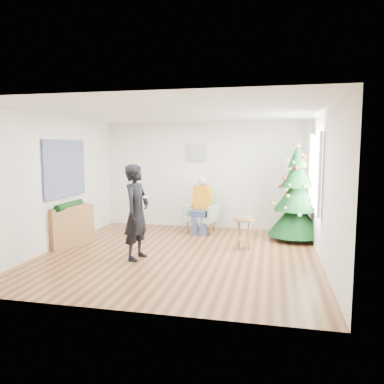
% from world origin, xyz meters
% --- Properties ---
extents(floor, '(5.00, 5.00, 0.00)m').
position_xyz_m(floor, '(0.00, 0.00, 0.00)').
color(floor, brown).
rests_on(floor, ground).
extents(ceiling, '(5.00, 5.00, 0.00)m').
position_xyz_m(ceiling, '(0.00, 0.00, 2.60)').
color(ceiling, white).
rests_on(ceiling, wall_back).
extents(wall_back, '(5.00, 0.00, 5.00)m').
position_xyz_m(wall_back, '(0.00, 2.50, 1.30)').
color(wall_back, silver).
rests_on(wall_back, floor).
extents(wall_front, '(5.00, 0.00, 5.00)m').
position_xyz_m(wall_front, '(0.00, -2.50, 1.30)').
color(wall_front, silver).
rests_on(wall_front, floor).
extents(wall_left, '(0.00, 5.00, 5.00)m').
position_xyz_m(wall_left, '(-2.50, 0.00, 1.30)').
color(wall_left, silver).
rests_on(wall_left, floor).
extents(wall_right, '(0.00, 5.00, 5.00)m').
position_xyz_m(wall_right, '(2.50, 0.00, 1.30)').
color(wall_right, silver).
rests_on(wall_right, floor).
extents(window_panel, '(0.04, 1.30, 1.40)m').
position_xyz_m(window_panel, '(2.47, 1.00, 1.50)').
color(window_panel, white).
rests_on(window_panel, wall_right).
extents(curtains, '(0.05, 1.75, 1.50)m').
position_xyz_m(curtains, '(2.44, 1.00, 1.50)').
color(curtains, white).
rests_on(curtains, wall_right).
extents(christmas_tree, '(1.17, 1.17, 2.11)m').
position_xyz_m(christmas_tree, '(2.15, 1.61, 0.95)').
color(christmas_tree, '#3F2816').
rests_on(christmas_tree, floor).
extents(stool, '(0.40, 0.40, 0.60)m').
position_xyz_m(stool, '(1.13, 0.66, 0.31)').
color(stool, brown).
rests_on(stool, floor).
extents(laptop, '(0.39, 0.34, 0.03)m').
position_xyz_m(laptop, '(1.13, 0.66, 0.61)').
color(laptop, silver).
rests_on(laptop, stool).
extents(armchair, '(0.84, 0.80, 0.98)m').
position_xyz_m(armchair, '(0.06, 1.93, 0.36)').
color(armchair, '#8DA585').
rests_on(armchair, floor).
extents(seated_person, '(0.47, 0.63, 1.29)m').
position_xyz_m(seated_person, '(0.05, 1.87, 0.66)').
color(seated_person, navy).
rests_on(seated_person, armchair).
extents(standing_man, '(0.49, 0.67, 1.68)m').
position_xyz_m(standing_man, '(-0.67, -0.43, 0.84)').
color(standing_man, black).
rests_on(standing_man, floor).
extents(game_controller, '(0.06, 0.13, 0.04)m').
position_xyz_m(game_controller, '(-0.49, -0.46, 1.12)').
color(game_controller, white).
rests_on(game_controller, standing_man).
extents(console, '(0.65, 1.04, 0.80)m').
position_xyz_m(console, '(-2.33, 0.17, 0.40)').
color(console, brown).
rests_on(console, floor).
extents(garland, '(0.14, 0.90, 0.14)m').
position_xyz_m(garland, '(-2.33, 0.17, 0.82)').
color(garland, black).
rests_on(garland, console).
extents(tapestry, '(0.03, 1.50, 1.15)m').
position_xyz_m(tapestry, '(-2.46, 0.30, 1.55)').
color(tapestry, black).
rests_on(tapestry, wall_left).
extents(framed_picture, '(0.52, 0.05, 0.42)m').
position_xyz_m(framed_picture, '(-0.20, 2.46, 1.85)').
color(framed_picture, tan).
rests_on(framed_picture, wall_back).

